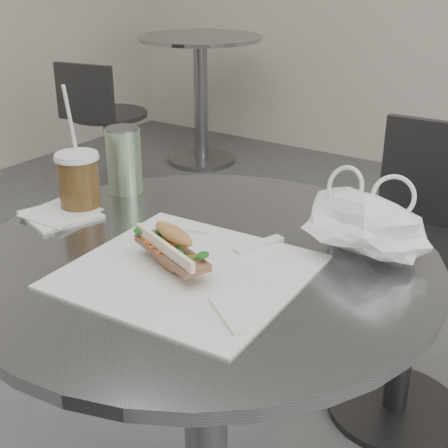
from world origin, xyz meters
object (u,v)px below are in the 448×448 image
Objects in this scene: iced_coffee at (79,181)px; banh_mi at (172,249)px; cafe_table at (205,389)px; sunglasses at (367,233)px; drink_can at (124,160)px; chair_far at (413,295)px; bg_table at (201,85)px; bg_chair at (106,141)px.

banh_mi is at bearing -17.34° from iced_coffee.
sunglasses is (0.21, 0.17, 0.30)m from cafe_table.
iced_coffee is 0.53m from sunglasses.
iced_coffee is 0.12m from drink_can.
chair_far is at bearing 53.37° from drink_can.
chair_far reaches higher than bg_table.
iced_coffee is at bearing -59.12° from bg_table.
chair_far is 1.09× the size of bg_chair.
iced_coffee reaches higher than bg_chair.
iced_coffee is at bearing -57.72° from bg_chair.
banh_mi is 0.86× the size of iced_coffee.
bg_chair is 3.04× the size of iced_coffee.
chair_far is 0.70m from sunglasses.
cafe_table is at bearing -53.97° from bg_table.
drink_can is at bearing -57.60° from bg_table.
cafe_table is 0.97× the size of chair_far.
cafe_table is 3.72× the size of banh_mi.
bg_chair is at bearing -23.14° from chair_far.
bg_table is 2.73m from sunglasses.
bg_chair is at bearing 133.33° from iced_coffee.
bg_table is 2.46m from drink_can.
drink_can reaches higher than chair_far.
chair_far is (0.15, 0.73, -0.11)m from cafe_table.
banh_mi is at bearing -131.75° from sunglasses.
cafe_table is 5.93× the size of sunglasses.
bg_chair is 3.52× the size of banh_mi.
banh_mi reaches higher than cafe_table.
banh_mi is 1.59× the size of sunglasses.
iced_coffee is (-0.45, -0.71, 0.45)m from chair_far.
bg_table is at bearing 120.88° from iced_coffee.
chair_far is (1.75, -1.47, -0.11)m from bg_table.
drink_can is at bearing 88.22° from iced_coffee.
chair_far reaches higher than bg_chair.
bg_table is 3.63× the size of banh_mi.
iced_coffee is at bearing -163.50° from sunglasses.
iced_coffee is at bearing -175.54° from banh_mi.
banh_mi reaches higher than bg_chair.
bg_table is 0.94× the size of chair_far.
drink_can is at bearing 165.49° from banh_mi.
drink_can reaches higher than sunglasses.
sunglasses is (1.81, -1.23, 0.44)m from bg_chair.
sunglasses is at bearing 93.65° from chair_far.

